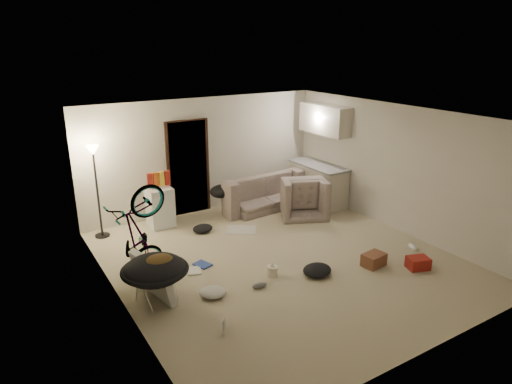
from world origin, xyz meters
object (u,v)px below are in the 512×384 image
sofa (259,194)px  saucer_chair (155,275)px  drink_case_a (374,260)px  floor_lamp (95,172)px  juicer (272,270)px  armchair (301,199)px  drink_case_b (418,263)px  tv_box (153,278)px  bicycle (140,256)px  kitchen_counter (317,184)px  mini_fridge (160,207)px

sofa → saucer_chair: (-3.40, -2.59, 0.12)m
drink_case_a → floor_lamp: bearing=127.4°
juicer → armchair: bearing=44.1°
drink_case_a → drink_case_b: size_ratio=1.09×
tv_box → bicycle: bearing=78.8°
kitchen_counter → drink_case_b: size_ratio=4.28×
drink_case_a → drink_case_b: bearing=-47.1°
bicycle → mini_fridge: bearing=-36.1°
kitchen_counter → bicycle: bearing=-163.0°
drink_case_a → juicer: bearing=152.9°
saucer_chair → tv_box: size_ratio=1.04×
sofa → mini_fridge: bearing=-5.9°
juicer → sofa: bearing=61.7°
kitchen_counter → mini_fridge: 3.70m
drink_case_a → bicycle: bearing=148.6°
kitchen_counter → juicer: kitchen_counter is taller
floor_lamp → kitchen_counter: size_ratio=1.21×
kitchen_counter → bicycle: 4.95m
sofa → armchair: bearing=120.7°
bicycle → drink_case_a: bicycle is taller
bicycle → juicer: size_ratio=6.66×
kitchen_counter → drink_case_a: bearing=-111.8°
kitchen_counter → armchair: kitchen_counter is taller
kitchen_counter → juicer: size_ratio=6.10×
bicycle → drink_case_b: 4.57m
sofa → tv_box: 4.19m
bicycle → drink_case_b: bicycle is taller
mini_fridge → drink_case_a: 4.34m
kitchen_counter → bicycle: size_ratio=0.92×
drink_case_b → tv_box: bearing=179.4°
floor_lamp → sofa: 3.65m
saucer_chair → kitchen_counter: bearing=24.3°
floor_lamp → tv_box: 2.84m
armchair → juicer: bearing=68.1°
mini_fridge → armchair: bearing=-17.4°
sofa → drink_case_a: size_ratio=5.30×
floor_lamp → mini_fridge: 1.48m
kitchen_counter → sofa: size_ratio=0.74×
sofa → drink_case_a: bearing=88.5°
kitchen_counter → juicer: 3.78m
floor_lamp → saucer_chair: floor_lamp is taller
bicycle → tv_box: bearing=172.2°
saucer_chair → tv_box: 0.17m
saucer_chair → mini_fridge: bearing=68.3°
kitchen_counter → tv_box: bearing=-157.0°
mini_fridge → tv_box: mini_fridge is taller
sofa → juicer: (-1.55, -2.87, -0.20)m
bicycle → juicer: bicycle is taller
floor_lamp → kitchen_counter: bearing=-7.7°
bicycle → saucer_chair: 0.69m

